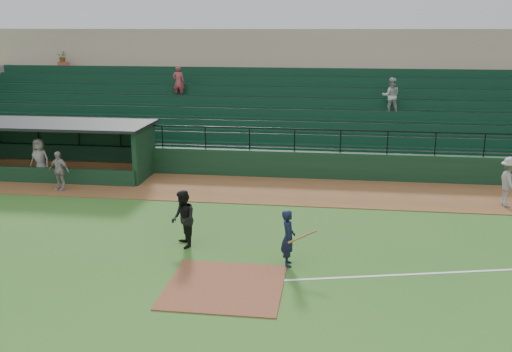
# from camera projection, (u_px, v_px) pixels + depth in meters

# --- Properties ---
(ground) EXTENTS (90.00, 90.00, 0.00)m
(ground) POSITION_uv_depth(u_px,v_px,m) (231.00, 271.00, 15.63)
(ground) COLOR #2E5E1E
(ground) RESTS_ON ground
(warning_track) EXTENTS (40.00, 4.00, 0.03)m
(warning_track) POSITION_uv_depth(u_px,v_px,m) (266.00, 190.00, 23.28)
(warning_track) COLOR brown
(warning_track) RESTS_ON ground
(home_plate_dirt) EXTENTS (3.00, 3.00, 0.03)m
(home_plate_dirt) POSITION_uv_depth(u_px,v_px,m) (225.00, 286.00, 14.66)
(home_plate_dirt) COLOR brown
(home_plate_dirt) RESTS_ON ground
(stadium_structure) EXTENTS (38.00, 13.08, 6.40)m
(stadium_structure) POSITION_uv_depth(u_px,v_px,m) (284.00, 107.00, 30.80)
(stadium_structure) COLOR black
(stadium_structure) RESTS_ON ground
(dugout) EXTENTS (8.90, 3.20, 2.42)m
(dugout) POSITION_uv_depth(u_px,v_px,m) (58.00, 145.00, 25.72)
(dugout) COLOR black
(dugout) RESTS_ON ground
(batter_at_plate) EXTENTS (1.04, 0.69, 1.64)m
(batter_at_plate) POSITION_uv_depth(u_px,v_px,m) (288.00, 238.00, 15.79)
(batter_at_plate) COLOR black
(batter_at_plate) RESTS_ON ground
(umpire) EXTENTS (0.98, 1.07, 1.77)m
(umpire) POSITION_uv_depth(u_px,v_px,m) (183.00, 219.00, 17.13)
(umpire) COLOR black
(umpire) RESTS_ON ground
(runner) EXTENTS (0.78, 1.26, 1.87)m
(runner) POSITION_uv_depth(u_px,v_px,m) (509.00, 182.00, 20.92)
(runner) COLOR gray
(runner) RESTS_ON warning_track
(dugout_player_a) EXTENTS (1.01, 0.57, 1.62)m
(dugout_player_a) POSITION_uv_depth(u_px,v_px,m) (59.00, 171.00, 23.04)
(dugout_player_a) COLOR #A69F9B
(dugout_player_a) RESTS_ON warning_track
(dugout_player_b) EXTENTS (0.96, 0.69, 1.82)m
(dugout_player_b) POSITION_uv_depth(u_px,v_px,m) (40.00, 159.00, 24.59)
(dugout_player_b) COLOR gray
(dugout_player_b) RESTS_ON warning_track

